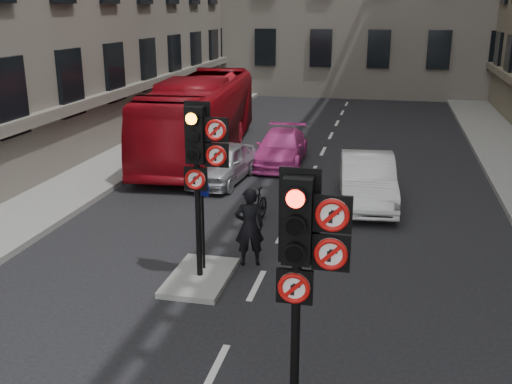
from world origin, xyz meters
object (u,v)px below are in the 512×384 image
at_px(signal_far, 200,154).
at_px(motorcycle, 256,207).
at_px(signal_near, 304,249).
at_px(info_sign, 203,214).
at_px(car_white, 367,180).
at_px(bus_red, 200,116).
at_px(car_pink, 281,148).
at_px(motorcyclist, 249,227).
at_px(car_silver, 223,163).

distance_m(signal_far, motorcycle, 4.21).
bearing_deg(signal_near, info_sign, 121.96).
relative_size(car_white, motorcycle, 2.77).
bearing_deg(bus_red, car_pink, -18.00).
height_order(car_pink, info_sign, info_sign).
distance_m(car_pink, motorcyclist, 8.82).
bearing_deg(signal_near, motorcyclist, 110.46).
xyz_separation_m(motorcyclist, info_sign, (-0.83, -0.68, 0.46)).
xyz_separation_m(signal_near, car_white, (0.44, 9.88, -1.89)).
bearing_deg(car_silver, info_sign, -72.81).
distance_m(signal_near, car_pink, 14.19).
height_order(signal_far, car_white, signal_far).
bearing_deg(info_sign, bus_red, 121.07).
distance_m(signal_near, info_sign, 5.25).
distance_m(car_pink, motorcycle, 6.25).
bearing_deg(signal_far, signal_near, -56.98).
bearing_deg(car_white, signal_far, -122.86).
relative_size(car_pink, info_sign, 2.14).
height_order(car_pink, motorcycle, car_pink).
bearing_deg(motorcycle, motorcyclist, -71.46).
height_order(signal_near, signal_far, signal_far).
xyz_separation_m(signal_far, motorcyclist, (0.73, 1.01, -1.83)).
bearing_deg(motorcyclist, motorcycle, -99.36).
xyz_separation_m(car_silver, bus_red, (-1.81, 3.42, 0.85)).
bearing_deg(motorcycle, car_pink, 103.60).
height_order(car_white, motorcyclist, motorcyclist).
bearing_deg(motorcycle, signal_near, -63.93).
distance_m(signal_far, car_white, 6.92).
xyz_separation_m(car_silver, car_pink, (1.41, 2.67, -0.03)).
relative_size(signal_near, car_pink, 0.88).
height_order(car_white, bus_red, bus_red).
relative_size(car_pink, bus_red, 0.39).
bearing_deg(signal_near, car_silver, 110.61).
height_order(signal_far, bus_red, signal_far).
height_order(car_pink, bus_red, bus_red).
bearing_deg(car_pink, signal_near, -81.14).
xyz_separation_m(car_silver, motorcycle, (1.89, -3.55, -0.16)).
bearing_deg(bus_red, signal_near, -72.52).
relative_size(car_white, car_pink, 1.04).
relative_size(signal_far, motorcyclist, 2.04).
bearing_deg(motorcyclist, car_silver, -87.95).
distance_m(signal_near, car_white, 10.07).
xyz_separation_m(signal_far, car_white, (3.04, 5.88, -2.01)).
distance_m(car_pink, bus_red, 3.42).
xyz_separation_m(car_pink, motorcycle, (0.48, -6.23, -0.13)).
xyz_separation_m(signal_far, bus_red, (-3.39, 10.52, -1.24)).
bearing_deg(motorcyclist, signal_far, 35.32).
xyz_separation_m(car_silver, motorcyclist, (2.31, -6.09, 0.26)).
height_order(signal_near, car_silver, signal_near).
distance_m(car_silver, motorcycle, 4.03).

